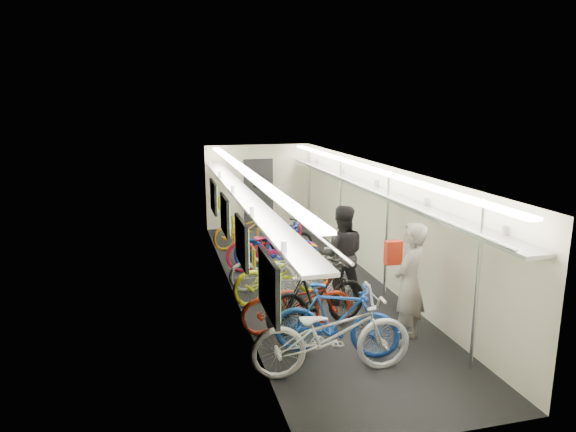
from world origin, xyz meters
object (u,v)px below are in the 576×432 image
backpack (393,252)px  passenger_near (409,284)px  bicycle_0 (332,334)px  bicycle_1 (336,320)px  passenger_mid (341,255)px

backpack → passenger_near: bearing=-83.7°
bicycle_0 → bicycle_1: 0.51m
bicycle_0 → backpack: bearing=-48.0°
backpack → bicycle_0: bearing=-138.4°
bicycle_0 → backpack: backpack is taller
bicycle_0 → backpack: 1.92m
bicycle_0 → bicycle_1: bearing=-22.7°
passenger_mid → backpack: size_ratio=4.78×
bicycle_0 → bicycle_1: size_ratio=1.20×
bicycle_1 → passenger_near: passenger_near is taller
passenger_near → passenger_mid: bearing=-116.6°
passenger_mid → backpack: passenger_mid is taller
passenger_near → bicycle_1: bearing=-34.1°
bicycle_0 → passenger_near: size_ratio=1.17×
bicycle_0 → passenger_mid: passenger_mid is taller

